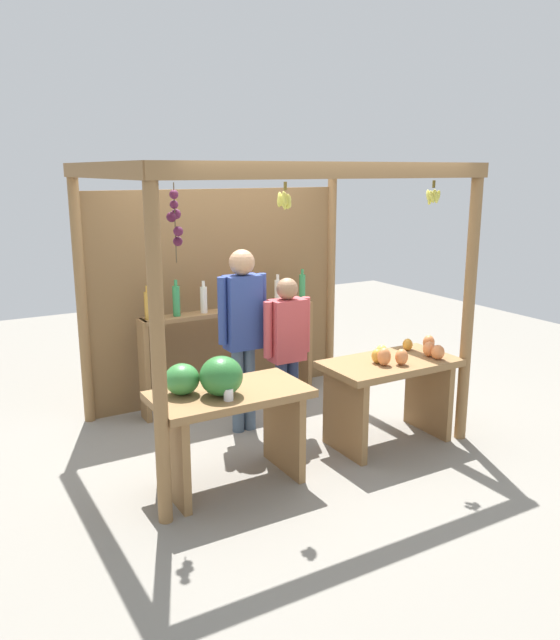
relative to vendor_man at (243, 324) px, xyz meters
name	(u,v)px	position (x,y,z in m)	size (l,w,h in m)	color
ground_plane	(269,428)	(0.22, -0.09, -1.03)	(12.00, 12.00, 0.00)	gray
market_stall	(243,272)	(0.21, 0.39, 0.40)	(2.94, 2.22, 2.44)	olive
fruit_counter_left	(223,405)	(-0.62, -0.88, -0.37)	(1.18, 0.64, 1.06)	olive
fruit_counter_right	(391,381)	(1.01, -0.88, -0.46)	(1.18, 0.64, 0.92)	olive
bottle_shelf_unit	(230,329)	(0.21, 0.70, -0.23)	(1.88, 0.22, 1.36)	olive
vendor_man	(243,324)	(0.00, 0.00, 0.00)	(0.48, 0.23, 1.70)	#485B70
vendor_woman	(287,342)	(0.36, -0.18, -0.18)	(0.48, 0.20, 1.44)	navy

